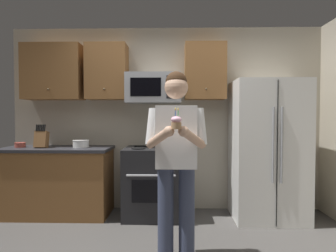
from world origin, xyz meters
name	(u,v)px	position (x,y,z in m)	size (l,w,h in m)	color
wall_back	(165,119)	(0.00, 1.75, 1.30)	(4.40, 0.10, 2.60)	#B7AD99
oven_range	(153,182)	(-0.15, 1.36, 0.46)	(0.76, 0.70, 0.93)	black
microwave	(154,88)	(-0.15, 1.48, 1.72)	(0.74, 0.41, 0.40)	#9EA0A5
refrigerator	(268,150)	(1.35, 1.32, 0.90)	(0.90, 0.75, 1.80)	white
cabinet_row_upper	(113,72)	(-0.72, 1.53, 1.95)	(2.78, 0.36, 0.76)	brown
counter_left	(58,181)	(-1.45, 1.38, 0.46)	(1.44, 0.66, 0.92)	brown
knife_block	(41,139)	(-1.64, 1.33, 1.04)	(0.16, 0.15, 0.32)	brown
bowl_large_white	(81,143)	(-1.13, 1.39, 0.97)	(0.22, 0.22, 0.10)	white
bowl_small_colored	(20,145)	(-1.95, 1.37, 0.95)	(0.14, 0.14, 0.07)	#B24C3F
person	(176,153)	(0.15, 0.20, 1.00)	(0.60, 0.48, 1.76)	#383F59
cupcake	(176,122)	(0.15, -0.12, 1.29)	(0.09, 0.09, 0.17)	#A87F56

